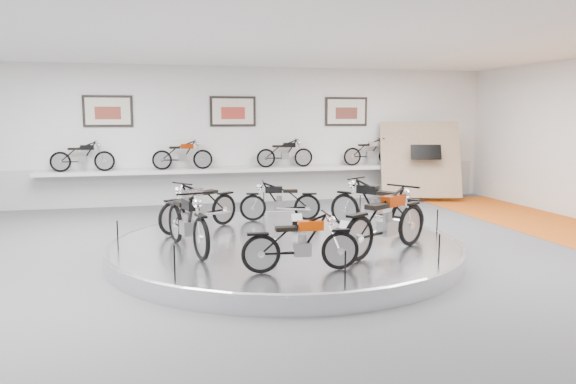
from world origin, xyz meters
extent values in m
plane|color=#525254|center=(0.00, 0.00, 0.00)|extent=(16.00, 16.00, 0.00)
plane|color=white|center=(0.00, 0.00, 4.00)|extent=(16.00, 16.00, 0.00)
plane|color=silver|center=(0.00, 7.00, 2.00)|extent=(16.00, 0.00, 16.00)
cube|color=#BCBCBA|center=(0.00, 6.98, 0.55)|extent=(15.68, 0.04, 1.10)
cylinder|color=silver|center=(0.00, 0.30, 0.15)|extent=(6.40, 6.40, 0.30)
torus|color=#B2B2BA|center=(0.00, 0.30, 0.27)|extent=(6.40, 6.40, 0.10)
cube|color=silver|center=(0.00, 6.70, 1.00)|extent=(11.00, 0.55, 0.10)
cube|color=beige|center=(-3.50, 6.96, 2.70)|extent=(1.35, 0.06, 0.88)
cube|color=beige|center=(0.00, 6.96, 2.70)|extent=(1.35, 0.06, 0.88)
cube|color=beige|center=(3.50, 6.96, 2.70)|extent=(1.35, 0.06, 0.88)
cube|color=tan|center=(5.60, 6.10, 1.25)|extent=(2.56, 1.52, 2.30)
camera|label=1|loc=(-2.31, -9.53, 2.58)|focal=35.00mm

